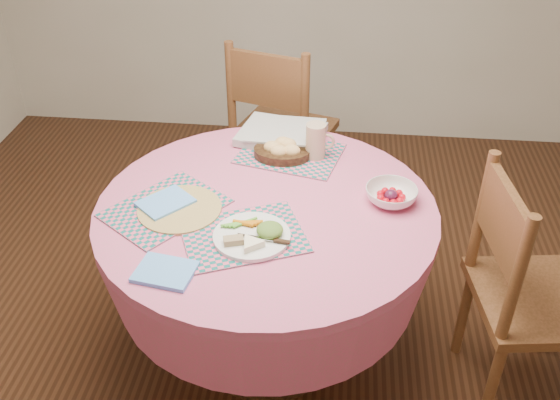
{
  "coord_description": "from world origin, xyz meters",
  "views": [
    {
      "loc": [
        0.24,
        -1.82,
        2.04
      ],
      "look_at": [
        0.05,
        0.0,
        0.78
      ],
      "focal_mm": 40.0,
      "sensor_mm": 36.0,
      "label": 1
    }
  ],
  "objects": [
    {
      "name": "dining_table",
      "position": [
        0.0,
        0.0,
        0.56
      ],
      "size": [
        1.24,
        1.24,
        0.75
      ],
      "color": "#CF6082",
      "rests_on": "ground"
    },
    {
      "name": "newspaper_stack",
      "position": [
        0.01,
        0.5,
        0.78
      ],
      "size": [
        0.39,
        0.33,
        0.04
      ],
      "rotation": [
        0.0,
        0.0,
        -0.21
      ],
      "color": "silver",
      "rests_on": "dining_table"
    },
    {
      "name": "latte_mug",
      "position": [
        0.16,
        0.36,
        0.83
      ],
      "size": [
        0.12,
        0.08,
        0.14
      ],
      "color": "tan",
      "rests_on": "placemat_back"
    },
    {
      "name": "bread_bowl",
      "position": [
        0.02,
        0.35,
        0.79
      ],
      "size": [
        0.23,
        0.23,
        0.08
      ],
      "color": "black",
      "rests_on": "placemat_back"
    },
    {
      "name": "dinner_plate",
      "position": [
        -0.02,
        -0.2,
        0.77
      ],
      "size": [
        0.26,
        0.26,
        0.05
      ],
      "rotation": [
        0.0,
        0.0,
        0.29
      ],
      "color": "white",
      "rests_on": "placemat_front"
    },
    {
      "name": "chair_right",
      "position": [
        0.94,
        -0.09,
        0.51
      ],
      "size": [
        0.49,
        0.51,
        0.98
      ],
      "rotation": [
        0.0,
        0.0,
        1.71
      ],
      "color": "brown",
      "rests_on": "ground"
    },
    {
      "name": "placemat_back",
      "position": [
        0.05,
        0.38,
        0.75
      ],
      "size": [
        0.46,
        0.39,
        0.01
      ],
      "primitive_type": "cube",
      "rotation": [
        0.0,
        0.0,
        -0.24
      ],
      "color": "#116362",
      "rests_on": "dining_table"
    },
    {
      "name": "napkin_near",
      "position": [
        -0.27,
        -0.4,
        0.76
      ],
      "size": [
        0.2,
        0.17,
        0.01
      ],
      "primitive_type": "cube",
      "rotation": [
        0.0,
        0.0,
        -0.17
      ],
      "color": "#62A7FD",
      "rests_on": "dining_table"
    },
    {
      "name": "wicker_trivet",
      "position": [
        -0.3,
        -0.06,
        0.76
      ],
      "size": [
        0.3,
        0.3,
        0.01
      ],
      "primitive_type": "cylinder",
      "color": "olive",
      "rests_on": "dining_table"
    },
    {
      "name": "ground",
      "position": [
        0.0,
        0.0,
        0.0
      ],
      "size": [
        4.0,
        4.0,
        0.0
      ],
      "primitive_type": "plane",
      "color": "#331C0F",
      "rests_on": "ground"
    },
    {
      "name": "fruit_bowl",
      "position": [
        0.45,
        0.07,
        0.78
      ],
      "size": [
        0.24,
        0.24,
        0.06
      ],
      "rotation": [
        0.0,
        0.0,
        -0.33
      ],
      "color": "white",
      "rests_on": "dining_table"
    },
    {
      "name": "napkin_far",
      "position": [
        -0.36,
        -0.04,
        0.76
      ],
      "size": [
        0.22,
        0.23,
        0.01
      ],
      "primitive_type": "cube",
      "rotation": [
        0.0,
        0.0,
        0.84
      ],
      "color": "#62A7FD",
      "rests_on": "placemat_left"
    },
    {
      "name": "placemat_left",
      "position": [
        -0.36,
        -0.06,
        0.75
      ],
      "size": [
        0.48,
        0.5,
        0.01
      ],
      "primitive_type": "cube",
      "rotation": [
        0.0,
        0.0,
        0.94
      ],
      "color": "#116362",
      "rests_on": "dining_table"
    },
    {
      "name": "placemat_front",
      "position": [
        -0.05,
        -0.19,
        0.75
      ],
      "size": [
        0.49,
        0.43,
        0.01
      ],
      "primitive_type": "cube",
      "rotation": [
        0.0,
        0.0,
        0.4
      ],
      "color": "#116362",
      "rests_on": "dining_table"
    },
    {
      "name": "chair_back",
      "position": [
        -0.06,
        1.01,
        0.53
      ],
      "size": [
        0.58,
        0.57,
        1.01
      ],
      "rotation": [
        0.0,
        0.0,
        2.84
      ],
      "color": "brown",
      "rests_on": "ground"
    }
  ]
}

